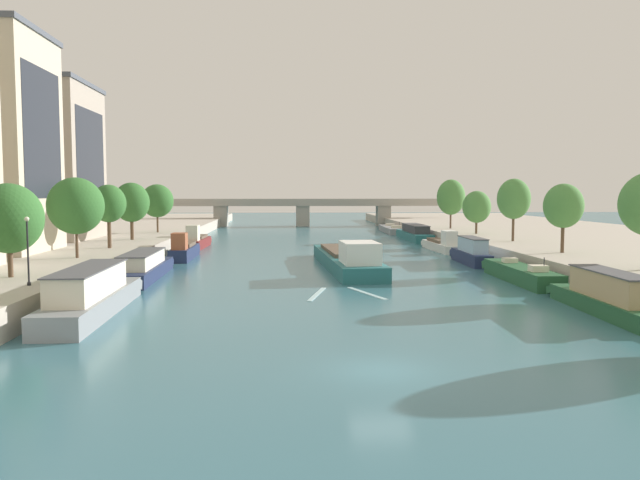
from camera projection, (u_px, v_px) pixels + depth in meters
ground_plane at (381, 371)px, 25.81m from camera, size 400.00×400.00×0.00m
quay_left at (31, 244)px, 78.50m from camera, size 36.00×170.00×1.76m
quay_right at (586, 241)px, 82.49m from camera, size 36.00×170.00×1.76m
barge_midriver at (347, 259)px, 60.27m from camera, size 5.22×24.11×3.11m
wake_behind_barge at (342, 294)px, 45.35m from camera, size 5.59×6.05×0.03m
moored_boat_left_lone at (92, 295)px, 37.45m from camera, size 3.01×15.55×2.93m
moored_boat_left_upstream at (144, 267)px, 53.49m from camera, size 3.03×14.99×2.32m
moored_boat_left_gap_after at (184, 250)px, 68.98m from camera, size 2.03×10.80×3.06m
moored_boat_left_end at (197, 241)px, 82.40m from camera, size 2.32×11.13×3.16m
moored_boat_right_second at (607, 296)px, 37.68m from camera, size 2.46×12.58×2.65m
moored_boat_right_midway at (520, 273)px, 51.58m from camera, size 2.39×13.29×2.39m
moored_boat_right_gap_after at (471, 253)px, 64.20m from camera, size 2.06×10.27×2.75m
moored_boat_right_upstream at (441, 244)px, 78.42m from camera, size 2.22×12.29×2.72m
moored_boat_right_lone at (414, 233)px, 95.95m from camera, size 2.77×16.40×2.43m
moored_boat_right_downstream at (392, 229)px, 114.63m from camera, size 3.57×16.20×2.14m
tree_left_third at (9, 218)px, 40.86m from camera, size 4.35×4.35×6.12m
tree_left_past_mid at (76, 206)px, 52.89m from camera, size 4.65×4.65×6.77m
tree_left_second at (109, 204)px, 62.22m from camera, size 3.40×3.40×6.29m
tree_left_distant at (131, 202)px, 73.25m from camera, size 4.13×4.13×6.65m
tree_left_far at (157, 201)px, 86.58m from camera, size 4.41×4.41×6.62m
tree_right_nearest at (563, 206)px, 57.42m from camera, size 3.57×3.57×6.32m
tree_right_third at (514, 199)px, 71.04m from camera, size 3.71×3.71×7.06m
tree_right_midway at (477, 207)px, 83.85m from camera, size 3.74×3.74×5.70m
tree_right_end_of_row at (451, 197)px, 96.13m from camera, size 4.28×4.28×7.46m
lamppost_left_bank at (28, 248)px, 37.30m from camera, size 0.28×0.28×4.10m
building_left_corner at (43, 161)px, 73.84m from camera, size 11.34×13.39×18.31m
bridge_far at (303, 209)px, 135.51m from camera, size 58.98×4.40×5.85m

